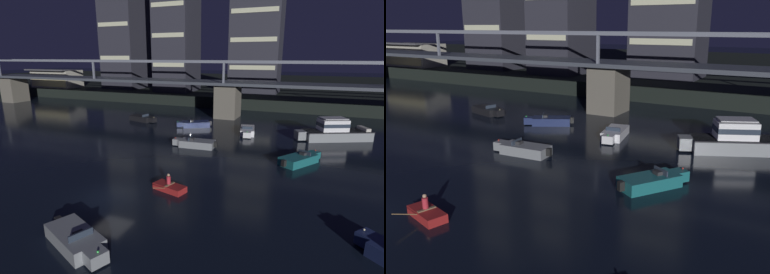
# 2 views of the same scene
# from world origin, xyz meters

# --- Properties ---
(far_riverbank) EXTENTS (240.00, 80.00, 2.20)m
(far_riverbank) POSITION_xyz_m (0.00, 80.46, 1.10)
(far_riverbank) COLOR black
(far_riverbank) RESTS_ON ground
(river_bridge) EXTENTS (105.90, 6.40, 9.38)m
(river_bridge) POSITION_xyz_m (-0.00, 32.45, 4.61)
(river_bridge) COLOR #605B51
(river_bridge) RESTS_ON ground
(waterfront_pavilion) EXTENTS (12.40, 7.40, 4.70)m
(waterfront_pavilion) POSITION_xyz_m (-49.20, 44.37, 4.44)
(waterfront_pavilion) COLOR #B2AD9E
(waterfront_pavilion) RESTS_ON far_riverbank
(cabin_cruiser_near_left) EXTENTS (9.16, 5.82, 2.79)m
(cabin_cruiser_near_left) POSITION_xyz_m (16.09, 23.44, 1.05)
(cabin_cruiser_near_left) COLOR gray
(cabin_cruiser_near_left) RESTS_ON ground
(speedboat_near_right) EXTENTS (5.18, 2.77, 1.16)m
(speedboat_near_right) POSITION_xyz_m (-11.78, 24.44, 0.41)
(speedboat_near_right) COLOR black
(speedboat_near_right) RESTS_ON ground
(speedboat_mid_center) EXTENTS (4.89, 3.52, 1.16)m
(speedboat_mid_center) POSITION_xyz_m (-2.57, 23.64, 0.41)
(speedboat_mid_center) COLOR #19234C
(speedboat_mid_center) RESTS_ON ground
(speedboat_mid_right) EXTENTS (5.22, 2.06, 1.16)m
(speedboat_mid_right) POSITION_xyz_m (1.24, 14.20, 0.41)
(speedboat_mid_right) COLOR gray
(speedboat_mid_right) RESTS_ON ground
(speedboat_far_left) EXTENTS (3.84, 4.77, 1.16)m
(speedboat_far_left) POSITION_xyz_m (12.64, 12.81, 0.41)
(speedboat_far_left) COLOR #196066
(speedboat_far_left) RESTS_ON ground
(speedboat_far_center) EXTENTS (2.49, 5.23, 1.16)m
(speedboat_far_center) POSITION_xyz_m (5.54, 22.36, 0.41)
(speedboat_far_center) COLOR silver
(speedboat_far_center) RESTS_ON ground
(dinghy_with_paddler) EXTENTS (2.80, 2.63, 1.36)m
(dinghy_with_paddler) POSITION_xyz_m (3.61, 2.60, 0.28)
(dinghy_with_paddler) COLOR maroon
(dinghy_with_paddler) RESTS_ON ground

